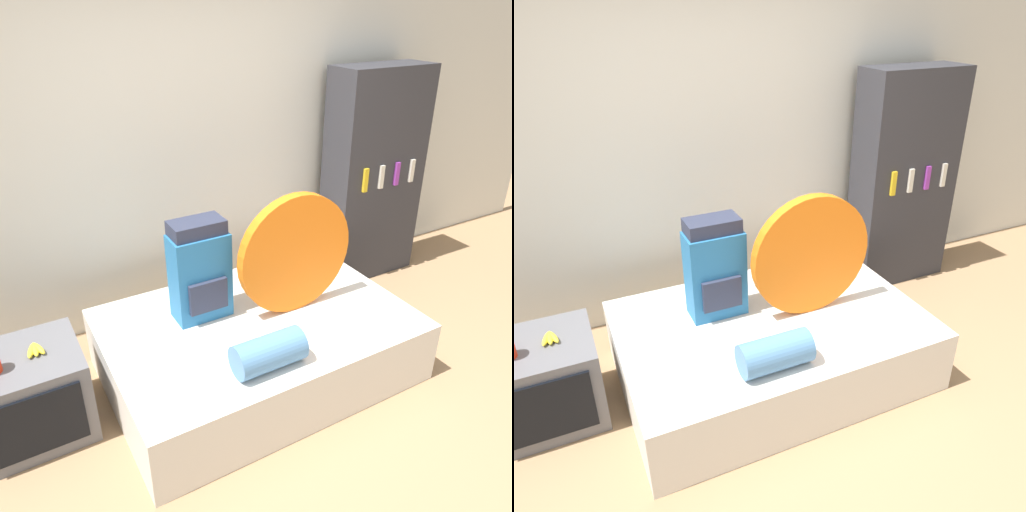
{
  "view_description": "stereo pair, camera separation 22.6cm",
  "coord_description": "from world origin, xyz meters",
  "views": [
    {
      "loc": [
        -1.3,
        -1.55,
        2.25
      ],
      "look_at": [
        0.02,
        0.76,
        0.87
      ],
      "focal_mm": 35.0,
      "sensor_mm": 36.0,
      "label": 1
    },
    {
      "loc": [
        -1.1,
        -1.65,
        2.25
      ],
      "look_at": [
        0.02,
        0.76,
        0.87
      ],
      "focal_mm": 35.0,
      "sensor_mm": 36.0,
      "label": 2
    }
  ],
  "objects": [
    {
      "name": "tent_bag",
      "position": [
        0.3,
        0.75,
        0.82
      ],
      "size": [
        0.79,
        0.07,
        0.79
      ],
      "color": "orange",
      "rests_on": "bed"
    },
    {
      "name": "ground_plane",
      "position": [
        0.0,
        0.0,
        0.0
      ],
      "size": [
        16.0,
        16.0,
        0.0
      ],
      "primitive_type": "plane",
      "color": "#997551"
    },
    {
      "name": "bed",
      "position": [
        0.03,
        0.76,
        0.21
      ],
      "size": [
        1.92,
        1.31,
        0.42
      ],
      "color": "silver",
      "rests_on": "ground_plane"
    },
    {
      "name": "television",
      "position": [
        -1.34,
        0.93,
        0.26
      ],
      "size": [
        0.61,
        0.56,
        0.53
      ],
      "color": "#5B5B60",
      "rests_on": "ground_plane"
    },
    {
      "name": "wall_back",
      "position": [
        0.0,
        1.8,
        1.3
      ],
      "size": [
        8.0,
        0.05,
        2.6
      ],
      "color": "silver",
      "rests_on": "ground_plane"
    },
    {
      "name": "sleeping_roll",
      "position": [
        -0.15,
        0.31,
        0.52
      ],
      "size": [
        0.41,
        0.2,
        0.2
      ],
      "color": "teal",
      "rests_on": "bed"
    },
    {
      "name": "bookshelf",
      "position": [
        1.6,
        1.5,
        0.9
      ],
      "size": [
        0.84,
        0.38,
        1.8
      ],
      "color": "#2D2D33",
      "rests_on": "ground_plane"
    },
    {
      "name": "backpack",
      "position": [
        -0.26,
        0.97,
        0.74
      ],
      "size": [
        0.36,
        0.23,
        0.66
      ],
      "color": "#23669E",
      "rests_on": "bed"
    },
    {
      "name": "banana_bunch",
      "position": [
        -1.26,
        0.94,
        0.54
      ],
      "size": [
        0.11,
        0.14,
        0.03
      ],
      "color": "yellow",
      "rests_on": "television"
    }
  ]
}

